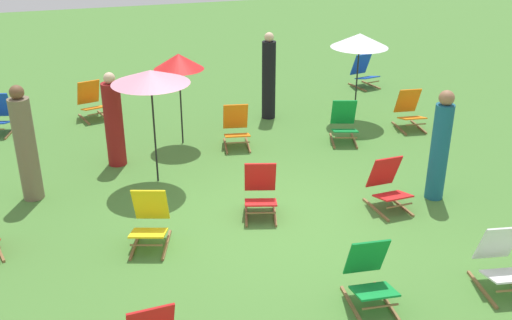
{
  "coord_description": "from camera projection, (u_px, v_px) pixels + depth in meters",
  "views": [
    {
      "loc": [
        -2.73,
        -7.36,
        4.51
      ],
      "look_at": [
        0.0,
        1.2,
        0.5
      ],
      "focal_mm": 41.76,
      "sensor_mm": 36.0,
      "label": 1
    }
  ],
  "objects": [
    {
      "name": "deckchair_4",
      "position": [
        150.0,
        221.0,
        8.26
      ],
      "size": [
        0.69,
        0.87,
        0.83
      ],
      "rotation": [
        0.0,
        0.0,
        -0.31
      ],
      "color": "olive",
      "rests_on": "ground"
    },
    {
      "name": "umbrella_1",
      "position": [
        179.0,
        62.0,
        11.18
      ],
      "size": [
        0.96,
        0.96,
        1.8
      ],
      "color": "black",
      "rests_on": "ground"
    },
    {
      "name": "person_0",
      "position": [
        114.0,
        123.0,
        10.59
      ],
      "size": [
        0.4,
        0.4,
        1.73
      ],
      "rotation": [
        0.0,
        0.0,
        2.91
      ],
      "color": "maroon",
      "rests_on": "ground"
    },
    {
      "name": "person_1",
      "position": [
        440.0,
        148.0,
        9.35
      ],
      "size": [
        0.41,
        0.41,
        1.82
      ],
      "rotation": [
        0.0,
        0.0,
        2.23
      ],
      "color": "#195972",
      "rests_on": "ground"
    },
    {
      "name": "umbrella_2",
      "position": [
        150.0,
        77.0,
        9.52
      ],
      "size": [
        1.28,
        1.28,
        1.96
      ],
      "color": "black",
      "rests_on": "ground"
    },
    {
      "name": "deckchair_14",
      "position": [
        91.0,
        102.0,
        13.03
      ],
      "size": [
        0.65,
        0.86,
        0.83
      ],
      "rotation": [
        0.0,
        0.0,
        0.25
      ],
      "color": "olive",
      "rests_on": "ground"
    },
    {
      "name": "deckchair_7",
      "position": [
        364.0,
        72.0,
        15.19
      ],
      "size": [
        0.61,
        0.83,
        0.83
      ],
      "rotation": [
        0.0,
        0.0,
        0.18
      ],
      "color": "olive",
      "rests_on": "ground"
    },
    {
      "name": "person_3",
      "position": [
        269.0,
        78.0,
        12.83
      ],
      "size": [
        0.39,
        0.39,
        1.89
      ],
      "rotation": [
        0.0,
        0.0,
        3.55
      ],
      "color": "black",
      "rests_on": "ground"
    },
    {
      "name": "person_2",
      "position": [
        26.0,
        147.0,
        9.33
      ],
      "size": [
        0.45,
        0.45,
        1.9
      ],
      "rotation": [
        0.0,
        0.0,
        0.5
      ],
      "color": "#72664C",
      "rests_on": "ground"
    },
    {
      "name": "deckchair_2",
      "position": [
        260.0,
        192.0,
        9.07
      ],
      "size": [
        0.67,
        0.86,
        0.83
      ],
      "rotation": [
        0.0,
        0.0,
        -0.28
      ],
      "color": "olive",
      "rests_on": "ground"
    },
    {
      "name": "deckchair_8",
      "position": [
        501.0,
        262.0,
        7.34
      ],
      "size": [
        0.6,
        0.83,
        0.83
      ],
      "rotation": [
        0.0,
        0.0,
        -0.18
      ],
      "color": "olive",
      "rests_on": "ground"
    },
    {
      "name": "deckchair_11",
      "position": [
        236.0,
        128.0,
        11.57
      ],
      "size": [
        0.61,
        0.83,
        0.83
      ],
      "rotation": [
        0.0,
        0.0,
        -0.18
      ],
      "color": "olive",
      "rests_on": "ground"
    },
    {
      "name": "deckchair_3",
      "position": [
        410.0,
        111.0,
        12.47
      ],
      "size": [
        0.57,
        0.81,
        0.83
      ],
      "rotation": [
        0.0,
        0.0,
        -0.13
      ],
      "color": "olive",
      "rests_on": "ground"
    },
    {
      "name": "deckchair_5",
      "position": [
        344.0,
        123.0,
        11.8
      ],
      "size": [
        0.69,
        0.87,
        0.83
      ],
      "rotation": [
        0.0,
        0.0,
        -0.31
      ],
      "color": "olive",
      "rests_on": "ground"
    },
    {
      "name": "ground_plane",
      "position": [
        280.0,
        221.0,
        9.0
      ],
      "size": [
        40.0,
        40.0,
        0.0
      ],
      "primitive_type": "plane",
      "color": "#477A33"
    },
    {
      "name": "umbrella_0",
      "position": [
        360.0,
        40.0,
        12.37
      ],
      "size": [
        1.21,
        1.21,
        1.89
      ],
      "color": "black",
      "rests_on": "ground"
    },
    {
      "name": "deckchair_0",
      "position": [
        370.0,
        277.0,
        7.06
      ],
      "size": [
        0.55,
        0.81,
        0.83
      ],
      "rotation": [
        0.0,
        0.0,
        -0.1
      ],
      "color": "olive",
      "rests_on": "ground"
    },
    {
      "name": "deckchair_10",
      "position": [
        388.0,
        186.0,
        9.26
      ],
      "size": [
        0.51,
        0.78,
        0.83
      ],
      "rotation": [
        0.0,
        0.0,
        0.05
      ],
      "color": "olive",
      "rests_on": "ground"
    }
  ]
}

